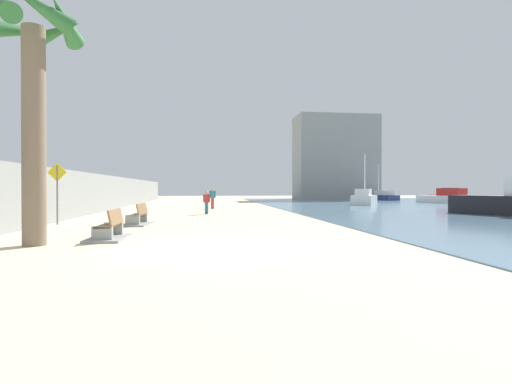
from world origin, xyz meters
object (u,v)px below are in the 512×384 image
pedestrian_sign (57,186)px  person_standing (207,201)px  palm_tree (35,75)px  bench_near (109,232)px  boat_nearest (381,196)px  boat_outer (446,198)px  person_walking (212,196)px  boat_distant (447,195)px  boat_far_left (364,198)px  bench_far (138,220)px

pedestrian_sign → person_standing: bearing=43.5°
palm_tree → bench_near: bearing=32.3°
boat_nearest → pedestrian_sign: (-31.28, -33.15, 1.19)m
boat_outer → palm_tree: bearing=-138.4°
bench_near → person_walking: size_ratio=1.22×
boat_outer → boat_nearest: size_ratio=1.14×
pedestrian_sign → boat_distant: bearing=38.7°
boat_outer → boat_distant: boat_distant is taller
person_walking → boat_nearest: 31.39m
person_standing → boat_far_left: boat_far_left is taller
boat_distant → pedestrian_sign: pedestrian_sign is taller
bench_far → boat_nearest: 43.60m
person_walking → boat_distant: boat_distant is taller
person_standing → boat_distant: bearing=37.6°
boat_far_left → boat_distant: size_ratio=1.14×
palm_tree → boat_outer: 42.26m
boat_outer → pedestrian_sign: 39.43m
boat_far_left → boat_outer: 11.04m
boat_distant → pedestrian_sign: (-41.21, -32.97, 1.09)m
person_walking → boat_far_left: size_ratio=0.33×
boat_far_left → boat_outer: size_ratio=0.80×
boat_nearest → pedestrian_sign: 45.59m
boat_outer → person_standing: bearing=-150.8°
person_standing → pedestrian_sign: size_ratio=0.54×
person_standing → boat_nearest: boat_nearest is taller
boat_outer → boat_distant: (7.97, 11.78, 0.01)m
boat_far_left → boat_distant: bearing=37.9°
palm_tree → boat_distant: (39.40, 39.72, -4.28)m
palm_tree → bench_far: bearing=73.5°
boat_outer → pedestrian_sign: pedestrian_sign is taller
person_standing → boat_far_left: 19.81m
boat_nearest → boat_distant: boat_nearest is taller
boat_far_left → pedestrian_sign: boat_far_left is taller
bench_far → boat_outer: 36.74m
bench_near → boat_far_left: boat_far_left is taller
bench_far → boat_far_left: 26.81m
boat_distant → bench_near: bearing=-134.3°
person_walking → person_standing: size_ratio=1.15×
person_standing → palm_tree: bearing=-110.7°
bench_near → person_walking: person_walking is taller
person_standing → boat_outer: size_ratio=0.23×
person_standing → pedestrian_sign: pedestrian_sign is taller
palm_tree → bench_near: (1.78, 1.12, -4.71)m
boat_outer → boat_distant: 14.23m
boat_far_left → pedestrian_sign: 29.14m
boat_nearest → pedestrian_sign: bearing=-133.3°
person_walking → pedestrian_sign: pedestrian_sign is taller
palm_tree → boat_nearest: (29.46, 39.90, -4.38)m
bench_far → boat_outer: bearing=36.3°
bench_far → person_walking: (3.65, 13.47, 0.78)m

